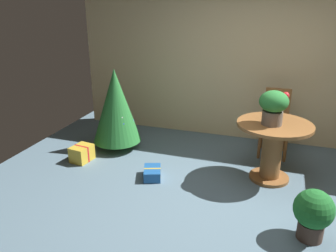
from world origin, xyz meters
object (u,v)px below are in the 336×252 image
at_px(round_dining_table, 273,144).
at_px(holiday_tree, 116,106).
at_px(flower_vase, 274,105).
at_px(potted_plant, 313,213).
at_px(gift_box_gold, 82,153).
at_px(wooden_chair_far, 276,118).
at_px(gift_box_blue, 152,173).

relative_size(round_dining_table, holiday_tree, 0.74).
bearing_deg(flower_vase, holiday_tree, 172.17).
bearing_deg(holiday_tree, potted_plant, -26.33).
bearing_deg(holiday_tree, round_dining_table, -6.43).
bearing_deg(holiday_tree, gift_box_gold, -116.43).
bearing_deg(holiday_tree, flower_vase, -7.83).
xyz_separation_m(flower_vase, potted_plant, (0.47, -1.04, -0.71)).
bearing_deg(holiday_tree, wooden_chair_far, 14.49).
distance_m(wooden_chair_far, holiday_tree, 2.36).
xyz_separation_m(wooden_chair_far, holiday_tree, (-2.29, -0.59, 0.14)).
height_order(holiday_tree, gift_box_gold, holiday_tree).
distance_m(holiday_tree, gift_box_gold, 0.86).
bearing_deg(gift_box_gold, wooden_chair_far, 24.33).
bearing_deg(potted_plant, holiday_tree, 153.67).
bearing_deg(potted_plant, gift_box_gold, 165.53).
distance_m(wooden_chair_far, gift_box_gold, 2.85).
bearing_deg(holiday_tree, gift_box_blue, -40.08).
bearing_deg(wooden_chair_far, flower_vase, -92.49).
bearing_deg(potted_plant, flower_vase, 114.46).
relative_size(flower_vase, potted_plant, 0.80).
bearing_deg(potted_plant, round_dining_table, 111.67).
distance_m(round_dining_table, gift_box_gold, 2.61).
xyz_separation_m(wooden_chair_far, gift_box_gold, (-2.57, -1.16, -0.43)).
bearing_deg(round_dining_table, flower_vase, -127.39).
bearing_deg(wooden_chair_far, round_dining_table, -90.00).
distance_m(gift_box_blue, gift_box_gold, 1.14).
distance_m(round_dining_table, flower_vase, 0.53).
xyz_separation_m(flower_vase, gift_box_blue, (-1.40, -0.41, -0.94)).
height_order(flower_vase, wooden_chair_far, flower_vase).
bearing_deg(flower_vase, gift_box_gold, -174.09).
bearing_deg(gift_box_blue, wooden_chair_far, 42.26).
height_order(round_dining_table, flower_vase, flower_vase).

